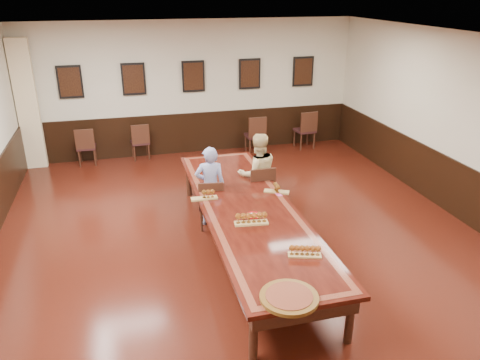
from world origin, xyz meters
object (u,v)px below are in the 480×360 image
object	(u,v)px
spare_chair_a	(86,146)
carved_platter	(289,297)
chair_man	(211,203)
spare_chair_c	(255,134)
spare_chair_b	(140,141)
person_man	(210,186)
chair_woman	(259,190)
spare_chair_d	(305,129)
conference_table	(248,215)
person_woman	(258,174)

from	to	relation	value
spare_chair_a	carved_platter	size ratio (longest dim) A/B	1.18
chair_man	spare_chair_c	size ratio (longest dim) A/B	0.93
spare_chair_b	person_man	world-z (taller)	person_man
chair_woman	carved_platter	bearing A→B (deg)	77.28
chair_man	spare_chair_d	distance (m)	4.85
spare_chair_a	conference_table	world-z (taller)	spare_chair_a
spare_chair_b	chair_man	bearing A→B (deg)	98.73
chair_woman	spare_chair_a	world-z (taller)	chair_woman
person_man	person_woman	size ratio (longest dim) A/B	0.94
conference_table	chair_man	bearing A→B (deg)	113.74
spare_chair_a	conference_table	xyz separation A→B (m)	(2.61, -4.71, 0.16)
spare_chair_b	person_woman	distance (m)	4.03
chair_man	spare_chair_d	size ratio (longest dim) A/B	0.91
chair_woman	spare_chair_c	world-z (taller)	chair_woman
chair_woman	spare_chair_b	bearing A→B (deg)	-63.43
person_man	conference_table	xyz separation A→B (m)	(0.39, -1.02, -0.10)
spare_chair_a	spare_chair_b	bearing A→B (deg)	-175.06
conference_table	carved_platter	world-z (taller)	carved_platter
carved_platter	chair_woman	bearing A→B (deg)	78.42
conference_table	spare_chair_d	bearing A→B (deg)	58.73
spare_chair_c	person_woman	xyz separation A→B (m)	(-0.90, -3.24, 0.28)
spare_chair_b	carved_platter	world-z (taller)	spare_chair_b
person_man	carved_platter	distance (m)	3.34
chair_man	person_woman	size ratio (longest dim) A/B	0.59
person_man	conference_table	bearing A→B (deg)	119.73
person_woman	conference_table	world-z (taller)	person_woman
chair_woman	person_woman	bearing A→B (deg)	-90.00
chair_woman	conference_table	size ratio (longest dim) A/B	0.19
chair_man	conference_table	size ratio (longest dim) A/B	0.18
spare_chair_d	spare_chair_b	bearing A→B (deg)	-8.08
chair_man	person_woman	world-z (taller)	person_woman
spare_chair_d	conference_table	world-z (taller)	spare_chair_d
chair_woman	spare_chair_d	xyz separation A→B (m)	(2.25, 3.43, 0.01)
person_woman	chair_woman	bearing A→B (deg)	90.00
chair_woman	person_woman	distance (m)	0.29
spare_chair_c	carved_platter	distance (m)	7.01
chair_woman	spare_chair_b	distance (m)	4.11
chair_man	spare_chair_c	world-z (taller)	spare_chair_c
carved_platter	person_woman	bearing A→B (deg)	78.77
spare_chair_a	spare_chair_c	size ratio (longest dim) A/B	0.93
spare_chair_a	spare_chair_b	size ratio (longest dim) A/B	1.01
spare_chair_a	conference_table	distance (m)	5.39
spare_chair_b	person_woman	xyz separation A→B (m)	(1.91, -3.53, 0.31)
spare_chair_c	carved_platter	world-z (taller)	spare_chair_c
spare_chair_a	spare_chair_c	xyz separation A→B (m)	(4.04, -0.21, 0.03)
person_woman	person_man	bearing A→B (deg)	13.38
spare_chair_a	conference_table	size ratio (longest dim) A/B	0.18
chair_woman	conference_table	world-z (taller)	chair_woman
chair_woman	person_man	xyz separation A→B (m)	(-0.92, -0.14, 0.23)
spare_chair_d	spare_chair_c	bearing A→B (deg)	-1.64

